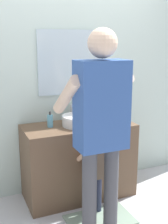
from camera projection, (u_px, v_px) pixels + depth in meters
ground_plane at (90, 208)px, 3.09m from camera, size 14.00×14.00×0.00m
back_wall at (68, 73)px, 3.32m from camera, size 4.40×0.10×2.70m
vanity_cabinet at (79, 161)px, 3.26m from camera, size 1.19×0.54×0.82m
sink_basin at (79, 120)px, 3.13m from camera, size 0.37×0.37×0.11m
faucet at (72, 113)px, 3.32m from camera, size 0.18×0.14×0.18m
toothbrush_cup at (104, 117)px, 3.26m from camera, size 0.07×0.07×0.21m
soap_bottle at (50, 121)px, 3.07m from camera, size 0.06×0.06×0.16m
bath_mat at (100, 220)px, 2.86m from camera, size 0.64×0.40×0.02m
child_toddler at (94, 166)px, 2.88m from camera, size 0.26×0.26×0.85m
adult_parent at (100, 118)px, 2.42m from camera, size 0.56×0.58×1.81m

